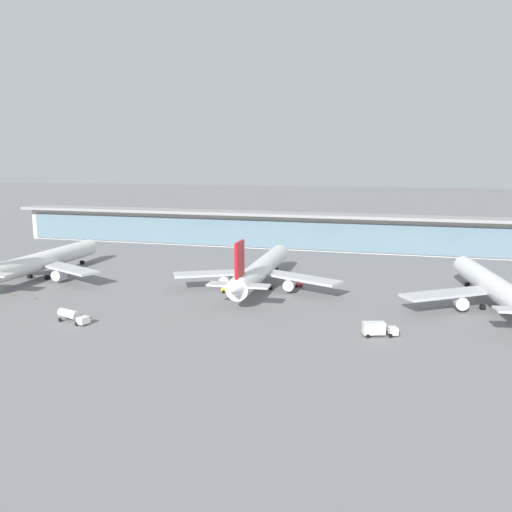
{
  "coord_description": "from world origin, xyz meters",
  "views": [
    {
      "loc": [
        43.19,
        -139.78,
        36.86
      ],
      "look_at": [
        0.0,
        13.79,
        7.83
      ],
      "focal_mm": 37.33,
      "sensor_mm": 36.0,
      "label": 1
    }
  ],
  "objects_px": {
    "service_truck_near_nose_red": "(296,283)",
    "safety_cone_charlie": "(35,298)",
    "airliner_right_stand": "(495,287)",
    "service_truck_by_tail_white": "(72,315)",
    "airliner_left_stand": "(41,261)",
    "safety_cone_alpha": "(14,294)",
    "airliner_centre_stand": "(261,270)",
    "service_truck_mid_apron_white": "(378,329)",
    "service_truck_under_wing_yellow": "(230,290)"
  },
  "relations": [
    {
      "from": "airliner_right_stand",
      "to": "service_truck_under_wing_yellow",
      "type": "xyz_separation_m",
      "value": [
        -68.85,
        -2.65,
        -4.55
      ]
    },
    {
      "from": "service_truck_under_wing_yellow",
      "to": "service_truck_mid_apron_white",
      "type": "xyz_separation_m",
      "value": [
        41.89,
        -27.37,
        0.88
      ]
    },
    {
      "from": "safety_cone_charlie",
      "to": "service_truck_under_wing_yellow",
      "type": "bearing_deg",
      "value": 23.29
    },
    {
      "from": "airliner_centre_stand",
      "to": "safety_cone_alpha",
      "type": "xyz_separation_m",
      "value": [
        -63.28,
        -26.93,
        -5.05
      ]
    },
    {
      "from": "airliner_right_stand",
      "to": "service_truck_mid_apron_white",
      "type": "height_order",
      "value": "airliner_right_stand"
    },
    {
      "from": "service_truck_near_nose_red",
      "to": "service_truck_mid_apron_white",
      "type": "bearing_deg",
      "value": -57.36
    },
    {
      "from": "service_truck_under_wing_yellow",
      "to": "airliner_right_stand",
      "type": "bearing_deg",
      "value": 2.2
    },
    {
      "from": "airliner_left_stand",
      "to": "service_truck_mid_apron_white",
      "type": "relative_size",
      "value": 8.35
    },
    {
      "from": "service_truck_by_tail_white",
      "to": "airliner_centre_stand",
      "type": "bearing_deg",
      "value": 53.62
    },
    {
      "from": "service_truck_under_wing_yellow",
      "to": "service_truck_by_tail_white",
      "type": "relative_size",
      "value": 0.77
    },
    {
      "from": "safety_cone_charlie",
      "to": "safety_cone_alpha",
      "type": "bearing_deg",
      "value": 168.64
    },
    {
      "from": "safety_cone_alpha",
      "to": "safety_cone_charlie",
      "type": "bearing_deg",
      "value": -11.36
    },
    {
      "from": "service_truck_under_wing_yellow",
      "to": "safety_cone_alpha",
      "type": "relative_size",
      "value": 9.82
    },
    {
      "from": "airliner_right_stand",
      "to": "service_truck_near_nose_red",
      "type": "distance_m",
      "value": 53.87
    },
    {
      "from": "service_truck_mid_apron_white",
      "to": "service_truck_by_tail_white",
      "type": "distance_m",
      "value": 68.46
    },
    {
      "from": "service_truck_near_nose_red",
      "to": "service_truck_mid_apron_white",
      "type": "distance_m",
      "value": 47.74
    },
    {
      "from": "airliner_right_stand",
      "to": "service_truck_near_nose_red",
      "type": "xyz_separation_m",
      "value": [
        -52.7,
        10.18,
        -4.55
      ]
    },
    {
      "from": "airliner_right_stand",
      "to": "service_truck_by_tail_white",
      "type": "distance_m",
      "value": 102.62
    },
    {
      "from": "service_truck_mid_apron_white",
      "to": "service_truck_by_tail_white",
      "type": "relative_size",
      "value": 0.86
    },
    {
      "from": "service_truck_near_nose_red",
      "to": "safety_cone_charlie",
      "type": "bearing_deg",
      "value": -152.45
    },
    {
      "from": "service_truck_under_wing_yellow",
      "to": "safety_cone_alpha",
      "type": "xyz_separation_m",
      "value": [
        -56.6,
        -19.06,
        -0.49
      ]
    },
    {
      "from": "service_truck_near_nose_red",
      "to": "safety_cone_alpha",
      "type": "height_order",
      "value": "service_truck_near_nose_red"
    },
    {
      "from": "service_truck_near_nose_red",
      "to": "service_truck_by_tail_white",
      "type": "height_order",
      "value": "service_truck_by_tail_white"
    },
    {
      "from": "airliner_left_stand",
      "to": "airliner_centre_stand",
      "type": "xyz_separation_m",
      "value": [
        69.91,
        6.25,
        0.0
      ]
    },
    {
      "from": "airliner_left_stand",
      "to": "service_truck_by_tail_white",
      "type": "xyz_separation_m",
      "value": [
        37.27,
        -38.07,
        -3.66
      ]
    },
    {
      "from": "airliner_centre_stand",
      "to": "safety_cone_alpha",
      "type": "height_order",
      "value": "airliner_centre_stand"
    },
    {
      "from": "airliner_right_stand",
      "to": "service_truck_near_nose_red",
      "type": "height_order",
      "value": "airliner_right_stand"
    },
    {
      "from": "airliner_centre_stand",
      "to": "service_truck_mid_apron_white",
      "type": "xyz_separation_m",
      "value": [
        35.21,
        -35.24,
        -3.67
      ]
    },
    {
      "from": "service_truck_mid_apron_white",
      "to": "safety_cone_charlie",
      "type": "xyz_separation_m",
      "value": [
        -90.1,
        6.62,
        -1.37
      ]
    },
    {
      "from": "airliner_left_stand",
      "to": "airliner_right_stand",
      "type": "bearing_deg",
      "value": 0.45
    },
    {
      "from": "airliner_right_stand",
      "to": "service_truck_by_tail_white",
      "type": "bearing_deg",
      "value": -157.59
    },
    {
      "from": "airliner_left_stand",
      "to": "airliner_right_stand",
      "type": "height_order",
      "value": "same"
    },
    {
      "from": "airliner_left_stand",
      "to": "safety_cone_alpha",
      "type": "relative_size",
      "value": 91.25
    },
    {
      "from": "safety_cone_charlie",
      "to": "service_truck_near_nose_red",
      "type": "bearing_deg",
      "value": 27.55
    },
    {
      "from": "airliner_left_stand",
      "to": "service_truck_under_wing_yellow",
      "type": "xyz_separation_m",
      "value": [
        63.23,
        -1.62,
        -4.55
      ]
    },
    {
      "from": "service_truck_mid_apron_white",
      "to": "safety_cone_alpha",
      "type": "distance_m",
      "value": 98.85
    },
    {
      "from": "airliner_left_stand",
      "to": "airliner_right_stand",
      "type": "relative_size",
      "value": 1.0
    },
    {
      "from": "airliner_centre_stand",
      "to": "service_truck_by_tail_white",
      "type": "bearing_deg",
      "value": -126.38
    },
    {
      "from": "safety_cone_alpha",
      "to": "service_truck_by_tail_white",
      "type": "bearing_deg",
      "value": -29.58
    },
    {
      "from": "safety_cone_charlie",
      "to": "service_truck_mid_apron_white",
      "type": "bearing_deg",
      "value": -4.2
    },
    {
      "from": "airliner_left_stand",
      "to": "airliner_centre_stand",
      "type": "bearing_deg",
      "value": 5.11
    },
    {
      "from": "service_truck_by_tail_white",
      "to": "service_truck_under_wing_yellow",
      "type": "bearing_deg",
      "value": 54.53
    },
    {
      "from": "safety_cone_charlie",
      "to": "service_truck_by_tail_white",
      "type": "bearing_deg",
      "value": -35.22
    },
    {
      "from": "safety_cone_alpha",
      "to": "service_truck_near_nose_red",
      "type": "bearing_deg",
      "value": 23.67
    },
    {
      "from": "airliner_right_stand",
      "to": "service_truck_near_nose_red",
      "type": "bearing_deg",
      "value": 169.07
    },
    {
      "from": "airliner_right_stand",
      "to": "service_truck_mid_apron_white",
      "type": "relative_size",
      "value": 8.33
    },
    {
      "from": "service_truck_under_wing_yellow",
      "to": "service_truck_mid_apron_white",
      "type": "height_order",
      "value": "service_truck_mid_apron_white"
    },
    {
      "from": "safety_cone_alpha",
      "to": "safety_cone_charlie",
      "type": "distance_m",
      "value": 8.56
    },
    {
      "from": "airliner_right_stand",
      "to": "safety_cone_charlie",
      "type": "distance_m",
      "value": 119.47
    },
    {
      "from": "service_truck_under_wing_yellow",
      "to": "safety_cone_charlie",
      "type": "height_order",
      "value": "service_truck_under_wing_yellow"
    }
  ]
}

